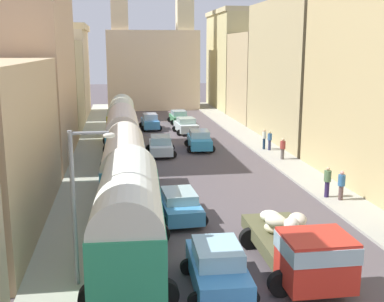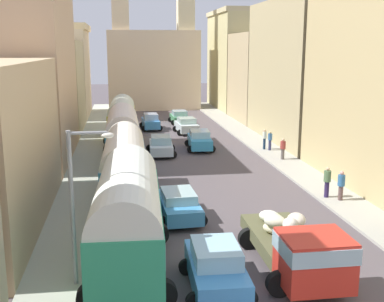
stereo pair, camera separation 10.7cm
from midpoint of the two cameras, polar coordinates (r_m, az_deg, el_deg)
ground_plane at (r=38.77m, az=-1.19°, el=-0.35°), size 154.00×154.00×0.00m
sidewalk_left at (r=38.53m, az=-11.95°, el=-0.58°), size 2.50×70.00×0.14m
sidewalk_right at (r=40.31m, az=9.08°, el=0.08°), size 2.50×70.00×0.14m
building_left_2 at (r=38.25m, az=-18.35°, el=9.30°), size 5.89×13.37×13.72m
building_left_3 at (r=50.20m, az=-15.32°, el=7.28°), size 4.32×9.73×9.01m
building_left_4 at (r=61.38m, az=-14.77°, el=9.09°), size 6.13×11.07×11.03m
building_right_2 at (r=44.80m, az=12.98°, el=9.08°), size 5.96×14.80×12.45m
building_right_3 at (r=56.34m, az=7.37°, el=8.57°), size 4.07×9.65×9.95m
building_right_4 at (r=67.82m, az=4.60°, el=10.65°), size 4.40×13.58×13.29m
distant_church at (r=67.78m, az=-4.53°, el=10.25°), size 12.35×6.33×19.41m
parked_bus_0 at (r=18.09m, az=-7.40°, el=-7.54°), size 3.50×8.47×4.17m
parked_bus_1 at (r=26.79m, az=-7.83°, el=-1.47°), size 3.32×8.70×3.85m
parked_bus_2 at (r=35.58m, az=-8.06°, el=2.10°), size 3.24×8.42×4.05m
parked_bus_3 at (r=44.48m, az=-8.19°, el=3.98°), size 3.35×8.08×3.91m
cargo_truck_0 at (r=18.55m, az=12.59°, el=-10.99°), size 3.20×6.80×2.21m
car_0 at (r=40.29m, az=0.98°, el=1.31°), size 2.48×4.27×1.62m
car_1 at (r=47.92m, az=-0.58°, el=3.02°), size 2.56×3.89×1.57m
car_2 at (r=54.24m, az=-1.43°, el=4.03°), size 2.39×3.78×1.46m
car_3 at (r=17.41m, az=3.00°, el=-13.54°), size 2.47×4.13×1.68m
car_4 at (r=24.17m, az=-1.47°, el=-6.30°), size 2.48×4.27×1.42m
car_5 at (r=38.32m, az=-3.60°, el=0.66°), size 2.49×4.17×1.54m
car_6 at (r=50.50m, az=-4.84°, el=3.47°), size 2.27×4.03×1.65m
pedestrian_0 at (r=28.04m, az=15.75°, el=-3.45°), size 0.52×0.52×1.87m
pedestrian_1 at (r=40.20m, az=8.61°, el=1.50°), size 0.33×0.33×1.82m
pedestrian_2 at (r=39.89m, az=9.26°, el=1.28°), size 0.47×0.47×1.71m
pedestrian_3 at (r=27.75m, az=17.28°, el=-3.81°), size 0.46×0.46×1.79m
pedestrian_4 at (r=36.79m, az=10.74°, el=0.32°), size 0.55×0.55×1.74m
streetlamp_near at (r=17.06m, az=-13.08°, el=-5.06°), size 1.59×0.28×5.67m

